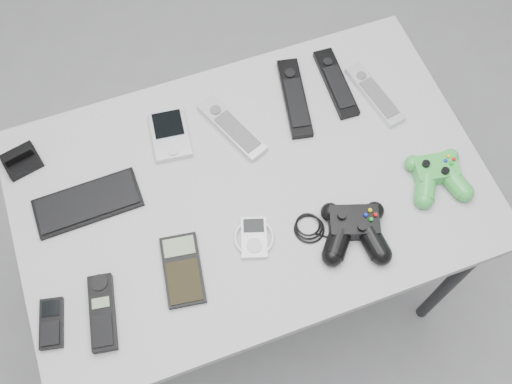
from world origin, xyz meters
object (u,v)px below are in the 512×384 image
object	(u,v)px
desk	(250,197)
cordless_handset	(102,313)
pda	(170,135)
remote_black_b	(336,83)
mobile_phone	(51,323)
remote_black_a	(295,97)
remote_silver_b	(374,94)
mp3_player	(254,238)
controller_green	(437,174)
remote_silver_a	(232,128)
pda_keyboard	(88,203)
calculator	(183,270)
controller_black	(355,229)

from	to	relation	value
desk	cordless_handset	xyz separation A→B (m)	(-0.37, -0.17, 0.07)
pda	cordless_handset	bearing A→B (deg)	-117.90
remote_black_b	cordless_handset	world-z (taller)	cordless_handset
remote_black_b	mobile_phone	size ratio (longest dim) A/B	1.96
remote_black_a	remote_silver_b	size ratio (longest dim) A/B	1.15
remote_black_b	remote_silver_b	size ratio (longest dim) A/B	1.05
mp3_player	controller_green	distance (m)	0.43
remote_black_b	mp3_player	xyz separation A→B (m)	(-0.32, -0.31, -0.00)
remote_silver_a	remote_black_a	distance (m)	0.17
pda	remote_black_a	bearing A→B (deg)	6.39
cordless_handset	remote_silver_b	bearing A→B (deg)	31.49
remote_silver_a	pda_keyboard	bearing A→B (deg)	169.35
mobile_phone	remote_black_a	bearing A→B (deg)	39.36
remote_silver_a	mp3_player	xyz separation A→B (m)	(-0.04, -0.27, -0.00)
calculator	controller_green	distance (m)	0.59
remote_silver_b	calculator	size ratio (longest dim) A/B	1.22
cordless_handset	mp3_player	bearing A→B (deg)	17.78
desk	remote_black_a	world-z (taller)	remote_black_a
pda_keyboard	remote_black_a	world-z (taller)	remote_black_a
pda	controller_black	bearing A→B (deg)	-43.65
desk	controller_black	bearing A→B (deg)	-47.07
controller_black	pda	bearing A→B (deg)	147.92
remote_silver_b	mp3_player	xyz separation A→B (m)	(-0.39, -0.24, -0.00)
calculator	mp3_player	distance (m)	0.16
calculator	controller_green	xyz separation A→B (m)	(0.59, 0.01, 0.01)
remote_silver_a	remote_silver_b	bearing A→B (deg)	-26.26
pda	mp3_player	size ratio (longest dim) A/B	1.41
mp3_player	mobile_phone	bearing A→B (deg)	-157.55
pda	remote_silver_b	bearing A→B (deg)	0.14
remote_black_a	calculator	world-z (taller)	remote_black_a
cordless_handset	calculator	size ratio (longest dim) A/B	1.00
mobile_phone	controller_green	world-z (taller)	controller_green
pda_keyboard	calculator	distance (m)	0.26
mp3_player	controller_black	world-z (taller)	controller_black
pda	mp3_player	bearing A→B (deg)	-65.63
calculator	remote_silver_b	bearing A→B (deg)	33.90
desk	remote_silver_a	world-z (taller)	remote_silver_a
remote_black_b	controller_green	world-z (taller)	controller_green
mobile_phone	controller_black	distance (m)	0.64
pda	remote_silver_b	distance (m)	0.49
mobile_phone	mp3_player	bearing A→B (deg)	16.59
mobile_phone	controller_green	distance (m)	0.87
remote_silver_b	pda	bearing A→B (deg)	162.85
pda_keyboard	remote_silver_a	size ratio (longest dim) A/B	1.19
remote_silver_a	cordless_handset	bearing A→B (deg)	-162.04
remote_silver_b	remote_silver_a	bearing A→B (deg)	165.22
pda	mobile_phone	bearing A→B (deg)	-128.82
remote_black_a	mobile_phone	size ratio (longest dim) A/B	2.15
pda_keyboard	remote_black_a	xyz separation A→B (m)	(0.52, 0.10, 0.00)
desk	remote_black_b	xyz separation A→B (m)	(0.29, 0.18, 0.07)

